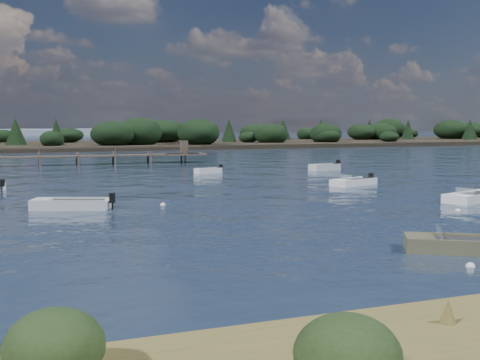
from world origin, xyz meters
name	(u,v)px	position (x,y,z in m)	size (l,w,h in m)	color
ground	(133,158)	(0.00, 60.00, 0.00)	(400.00, 400.00, 0.00)	#152132
dinghy_mid_grey	(71,206)	(-13.28, 10.96, 0.16)	(4.71, 3.06, 1.18)	silver
dinghy_mid_white_a	(473,199)	(10.55, 5.31, 0.15)	(5.02, 3.16, 1.16)	white
dinghy_mid_white_b	(353,183)	(8.80, 16.44, 0.15)	(4.51, 2.95, 1.11)	white
tender_far_grey_b	(325,168)	(14.16, 30.65, 0.18)	(3.85, 2.08, 1.29)	silver
dinghy_near_olive	(466,248)	(-0.35, -6.27, 0.15)	(4.72, 3.80, 1.19)	#73704C
tender_far_white	(208,172)	(1.66, 31.36, 0.14)	(3.03, 1.69, 1.02)	white
buoy_a	(470,267)	(-1.92, -8.26, 0.00)	(0.32, 0.32, 0.32)	silver
buoy_b	(458,211)	(6.70, 2.26, 0.00)	(0.32, 0.32, 0.32)	silver
buoy_c	(163,205)	(-7.99, 10.63, 0.00)	(0.32, 0.32, 0.32)	silver
far_headland	(212,136)	(25.00, 100.00, 1.96)	(190.00, 40.00, 5.80)	black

